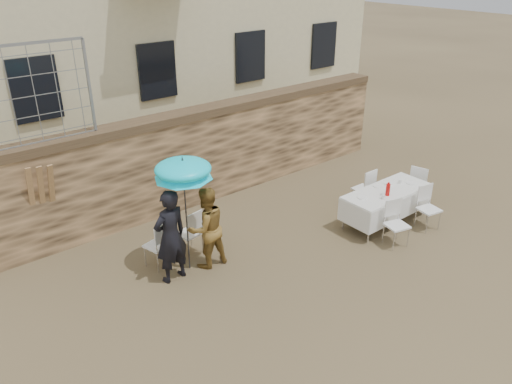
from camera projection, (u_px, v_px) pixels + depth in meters
ground at (322, 323)px, 8.07m from camera, size 80.00×80.00×0.00m
stone_wall at (163, 166)px, 11.09m from camera, size 13.00×0.50×2.20m
man_suit at (171, 236)px, 8.77m from camera, size 0.70×0.50×1.79m
woman_dress at (206, 228)px, 9.23m from camera, size 0.80×0.63×1.60m
umbrella at (183, 172)px, 8.59m from camera, size 1.03×1.03×2.10m
couple_chair_left at (157, 244)px, 9.34m from camera, size 0.59×0.59×0.96m
couple_chair_right at (189, 232)px, 9.73m from camera, size 0.55×0.55×0.96m
banquet_table at (387, 192)px, 10.75m from camera, size 2.10×0.85×0.78m
soda_bottle at (388, 190)px, 10.45m from camera, size 0.09×0.09×0.26m
table_chair_front_left at (397, 224)px, 9.99m from camera, size 0.58×0.58×0.96m
table_chair_front_right at (429, 208)px, 10.61m from camera, size 0.56×0.56×0.96m
table_chair_back at (363, 188)px, 11.53m from camera, size 0.48×0.48×0.96m
table_chair_side at (420, 184)px, 11.72m from camera, size 0.58×0.58×0.96m
wood_planks at (50, 207)px, 9.55m from camera, size 0.70×0.20×2.00m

